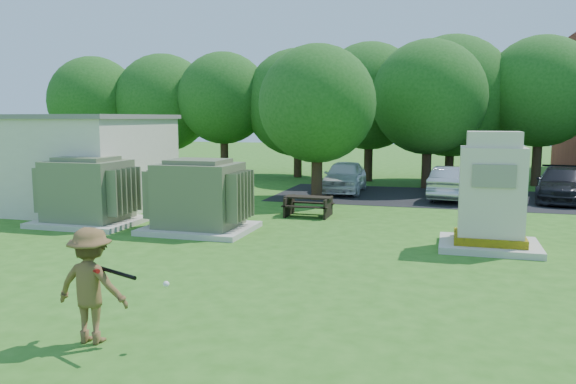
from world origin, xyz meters
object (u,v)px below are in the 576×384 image
(car_silver_a, at_px, (455,183))
(car_dark, at_px, (562,184))
(transformer_left, at_px, (88,193))
(car_white, at_px, (345,176))
(batter, at_px, (91,285))
(picnic_table, at_px, (308,204))
(transformer_right, at_px, (199,198))
(generator_cabinet, at_px, (491,198))

(car_silver_a, xyz_separation_m, car_dark, (4.02, 0.72, -0.01))
(transformer_left, distance_m, car_white, 11.36)
(batter, bearing_deg, picnic_table, -93.93)
(car_silver_a, bearing_deg, batter, 82.61)
(car_dark, bearing_deg, car_white, -172.13)
(car_white, height_order, car_dark, car_white)
(transformer_left, bearing_deg, batter, -53.97)
(car_dark, bearing_deg, transformer_right, -130.73)
(transformer_left, height_order, transformer_right, same)
(generator_cabinet, relative_size, picnic_table, 1.89)
(transformer_left, xyz_separation_m, picnic_table, (6.11, 3.25, -0.56))
(generator_cabinet, xyz_separation_m, car_silver_a, (-0.82, 8.64, -0.61))
(car_silver_a, relative_size, car_dark, 0.90)
(picnic_table, bearing_deg, car_white, 89.67)
(car_white, relative_size, car_silver_a, 1.01)
(picnic_table, bearing_deg, car_silver_a, 49.29)
(picnic_table, distance_m, car_silver_a, 7.13)
(car_silver_a, bearing_deg, car_white, -1.26)
(car_white, bearing_deg, batter, -93.61)
(picnic_table, xyz_separation_m, batter, (-0.42, -11.07, 0.43))
(generator_cabinet, height_order, car_silver_a, generator_cabinet)
(transformer_left, bearing_deg, picnic_table, 28.04)
(batter, height_order, car_white, batter)
(transformer_right, relative_size, car_silver_a, 0.74)
(picnic_table, distance_m, car_white, 6.30)
(car_dark, bearing_deg, car_silver_a, -160.83)
(transformer_left, xyz_separation_m, batter, (5.68, -7.81, -0.12))
(generator_cabinet, distance_m, batter, 9.80)
(transformer_left, distance_m, generator_cabinet, 11.58)
(transformer_left, relative_size, transformer_right, 1.00)
(transformer_left, relative_size, picnic_table, 1.94)
(car_white, relative_size, car_dark, 0.91)
(transformer_right, xyz_separation_m, batter, (1.98, -7.81, -0.12))
(car_silver_a, height_order, car_dark, car_silver_a)
(generator_cabinet, bearing_deg, batter, -126.98)
(car_white, bearing_deg, picnic_table, -92.42)
(batter, bearing_deg, transformer_right, -77.50)
(transformer_right, height_order, car_silver_a, transformer_right)
(transformer_right, distance_m, batter, 8.06)
(picnic_table, bearing_deg, transformer_left, -151.96)
(transformer_left, distance_m, batter, 9.66)
(transformer_right, height_order, batter, transformer_right)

